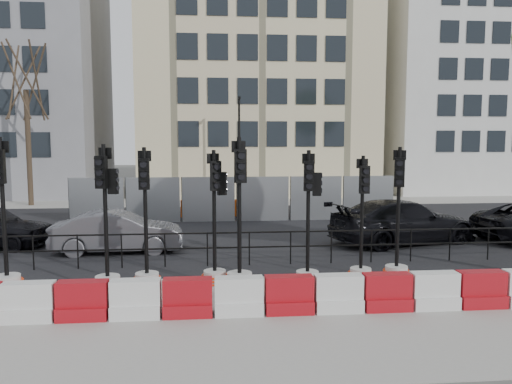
{
  "coord_description": "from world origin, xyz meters",
  "views": [
    {
      "loc": [
        -1.07,
        -12.83,
        3.63
      ],
      "look_at": [
        0.36,
        3.0,
        1.95
      ],
      "focal_mm": 35.0,
      "sensor_mm": 36.0,
      "label": 1
    }
  ],
  "objects": [
    {
      "name": "car_c",
      "position": [
        5.59,
        3.84,
        0.77
      ],
      "size": [
        4.81,
        6.38,
        1.54
      ],
      "primitive_type": "imported",
      "rotation": [
        0.0,
        0.0,
        1.83
      ],
      "color": "black",
      "rests_on": "ground"
    },
    {
      "name": "ground",
      "position": [
        0.0,
        0.0,
        0.0
      ],
      "size": [
        120.0,
        120.0,
        0.0
      ],
      "primitive_type": "plane",
      "color": "#51514C",
      "rests_on": "ground"
    },
    {
      "name": "tree_bare_far",
      "position": [
        -11.0,
        15.5,
        6.65
      ],
      "size": [
        2.0,
        2.0,
        9.0
      ],
      "color": "#473828",
      "rests_on": "ground"
    },
    {
      "name": "traffic_signal_b",
      "position": [
        -3.53,
        -1.1,
        0.84
      ],
      "size": [
        0.69,
        0.69,
        3.53
      ],
      "rotation": [
        0.0,
        0.0,
        -0.31
      ],
      "color": "beige",
      "rests_on": "ground"
    },
    {
      "name": "traffic_signal_g",
      "position": [
        2.68,
        -0.8,
        0.67
      ],
      "size": [
        0.64,
        0.64,
        3.23
      ],
      "rotation": [
        0.0,
        0.0,
        0.08
      ],
      "color": "beige",
      "rests_on": "ground"
    },
    {
      "name": "barrier_row",
      "position": [
        0.0,
        -2.8,
        0.37
      ],
      "size": [
        16.75,
        0.5,
        0.8
      ],
      "color": "#B20E24",
      "rests_on": "ground"
    },
    {
      "name": "lamp_post_far",
      "position": [
        0.5,
        14.98,
        3.22
      ],
      "size": [
        0.12,
        0.56,
        6.0
      ],
      "color": "black",
      "rests_on": "ground"
    },
    {
      "name": "heras_fencing",
      "position": [
        -0.49,
        9.71,
        0.71
      ],
      "size": [
        14.33,
        1.72,
        2.0
      ],
      "color": "gray",
      "rests_on": "ground"
    },
    {
      "name": "traffic_signal_h",
      "position": [
        3.61,
        -0.77,
        0.71
      ],
      "size": [
        0.68,
        0.68,
        3.45
      ],
      "rotation": [
        0.0,
        0.0,
        -0.34
      ],
      "color": "beige",
      "rests_on": "ground"
    },
    {
      "name": "building_cream",
      "position": [
        2.0,
        21.99,
        9.0
      ],
      "size": [
        15.0,
        10.06,
        18.0
      ],
      "color": "beige",
      "rests_on": "ground"
    },
    {
      "name": "traffic_signal_d",
      "position": [
        -0.99,
        -0.76,
        0.8
      ],
      "size": [
        0.66,
        0.66,
        3.38
      ],
      "rotation": [
        0.0,
        0.0,
        0.34
      ],
      "color": "beige",
      "rests_on": "ground"
    },
    {
      "name": "kerb_railing",
      "position": [
        0.0,
        1.2,
        0.69
      ],
      "size": [
        18.0,
        0.04,
        1.0
      ],
      "color": "black",
      "rests_on": "ground"
    },
    {
      "name": "traffic_signal_e",
      "position": [
        -0.41,
        -1.16,
        0.76
      ],
      "size": [
        0.73,
        0.73,
        3.69
      ],
      "rotation": [
        0.0,
        0.0,
        0.17
      ],
      "color": "beige",
      "rests_on": "ground"
    },
    {
      "name": "sidewalk_far",
      "position": [
        0.0,
        16.0,
        0.01
      ],
      "size": [
        40.0,
        4.0,
        0.02
      ],
      "primitive_type": "cube",
      "color": "gray",
      "rests_on": "ground"
    },
    {
      "name": "road",
      "position": [
        0.0,
        7.0,
        0.01
      ],
      "size": [
        40.0,
        14.0,
        0.03
      ],
      "primitive_type": "cube",
      "color": "black",
      "rests_on": "ground"
    },
    {
      "name": "building_grey",
      "position": [
        -14.0,
        21.99,
        7.0
      ],
      "size": [
        11.0,
        9.06,
        14.0
      ],
      "color": "gray",
      "rests_on": "ground"
    },
    {
      "name": "sidewalk_near",
      "position": [
        0.0,
        -3.0,
        0.01
      ],
      "size": [
        40.0,
        6.0,
        0.02
      ],
      "primitive_type": "cube",
      "color": "gray",
      "rests_on": "ground"
    },
    {
      "name": "building_white",
      "position": [
        17.0,
        21.99,
        8.0
      ],
      "size": [
        12.0,
        9.06,
        16.0
      ],
      "color": "silver",
      "rests_on": "ground"
    },
    {
      "name": "car_b",
      "position": [
        -4.07,
        3.27,
        0.67
      ],
      "size": [
        1.84,
        4.24,
        1.35
      ],
      "primitive_type": "imported",
      "rotation": [
        0.0,
        0.0,
        1.62
      ],
      "color": "#505055",
      "rests_on": "ground"
    },
    {
      "name": "traffic_signal_c",
      "position": [
        -2.64,
        -0.88,
        0.71
      ],
      "size": [
        0.68,
        0.68,
        3.45
      ],
      "rotation": [
        0.0,
        0.0,
        0.02
      ],
      "color": "beige",
      "rests_on": "ground"
    },
    {
      "name": "traffic_signal_f",
      "position": [
        1.27,
        -1.04,
        0.8
      ],
      "size": [
        0.66,
        0.66,
        3.38
      ],
      "rotation": [
        0.0,
        0.0,
        -0.11
      ],
      "color": "beige",
      "rests_on": "ground"
    },
    {
      "name": "traffic_signal_a",
      "position": [
        -5.89,
        -0.9,
        0.76
      ],
      "size": [
        0.73,
        0.73,
        3.68
      ],
      "rotation": [
        0.0,
        0.0,
        0.0
      ],
      "color": "beige",
      "rests_on": "ground"
    }
  ]
}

